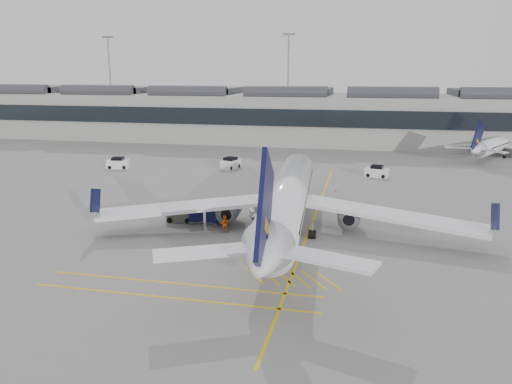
% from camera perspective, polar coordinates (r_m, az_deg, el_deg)
% --- Properties ---
extents(ground, '(220.00, 220.00, 0.00)m').
position_cam_1_polar(ground, '(49.11, -6.40, -5.55)').
color(ground, gray).
rests_on(ground, ground).
extents(terminal, '(200.00, 20.45, 12.40)m').
position_cam_1_polar(terminal, '(117.18, 5.01, 8.70)').
color(terminal, '#9E9E99').
rests_on(terminal, ground).
extents(light_masts, '(113.00, 0.60, 25.45)m').
position_cam_1_polar(light_masts, '(130.94, 5.19, 12.87)').
color(light_masts, slate).
rests_on(light_masts, ground).
extents(apron_markings, '(0.25, 60.00, 0.01)m').
position_cam_1_polar(apron_markings, '(56.41, 6.60, -3.01)').
color(apron_markings, gold).
rests_on(apron_markings, ground).
extents(airliner_main, '(38.91, 42.62, 11.33)m').
position_cam_1_polar(airliner_main, '(50.84, 3.58, -0.91)').
color(airliner_main, white).
rests_on(airliner_main, ground).
extents(airliner_far, '(24.50, 27.03, 7.95)m').
position_cam_1_polar(airliner_far, '(107.59, 25.86, 4.93)').
color(airliner_far, white).
rests_on(airliner_far, ground).
extents(belt_loader, '(5.35, 3.47, 2.14)m').
position_cam_1_polar(belt_loader, '(56.88, 1.33, -2.13)').
color(belt_loader, beige).
rests_on(belt_loader, ground).
extents(baggage_cart_a, '(2.05, 1.75, 1.99)m').
position_cam_1_polar(baggage_cart_a, '(50.75, 0.68, -3.56)').
color(baggage_cart_a, gray).
rests_on(baggage_cart_a, ground).
extents(baggage_cart_b, '(1.93, 1.68, 1.81)m').
position_cam_1_polar(baggage_cart_b, '(55.92, -7.90, -2.17)').
color(baggage_cart_b, gray).
rests_on(baggage_cart_b, ground).
extents(baggage_cart_c, '(1.98, 1.82, 1.69)m').
position_cam_1_polar(baggage_cart_c, '(54.11, -4.74, -2.69)').
color(baggage_cart_c, gray).
rests_on(baggage_cart_c, ground).
extents(baggage_cart_d, '(2.14, 2.01, 1.79)m').
position_cam_1_polar(baggage_cart_d, '(54.68, -6.94, -2.52)').
color(baggage_cart_d, gray).
rests_on(baggage_cart_d, ground).
extents(ramp_agent_a, '(0.82, 0.75, 1.89)m').
position_cam_1_polar(ramp_agent_a, '(52.02, 1.10, -3.27)').
color(ramp_agent_a, '#F75A0D').
rests_on(ramp_agent_a, ground).
extents(ramp_agent_b, '(1.02, 0.87, 1.81)m').
position_cam_1_polar(ramp_agent_b, '(51.12, -3.63, -3.65)').
color(ramp_agent_b, '#ED550C').
rests_on(ramp_agent_b, ground).
extents(pushback_tug, '(2.87, 1.90, 1.54)m').
position_cam_1_polar(pushback_tug, '(55.41, -8.62, -2.65)').
color(pushback_tug, '#56574A').
rests_on(pushback_tug, ground).
extents(safety_cone_nose, '(0.33, 0.33, 0.46)m').
position_cam_1_polar(safety_cone_nose, '(69.12, 9.13, 0.20)').
color(safety_cone_nose, '#F24C0A').
rests_on(safety_cone_nose, ground).
extents(safety_cone_engine, '(0.41, 0.41, 0.57)m').
position_cam_1_polar(safety_cone_engine, '(55.45, 10.90, -3.16)').
color(safety_cone_engine, '#F24C0A').
rests_on(safety_cone_engine, ground).
extents(service_van_left, '(3.98, 2.53, 1.90)m').
position_cam_1_polar(service_van_left, '(88.09, -15.48, 3.17)').
color(service_van_left, white).
rests_on(service_van_left, ground).
extents(service_van_mid, '(2.92, 4.14, 1.93)m').
position_cam_1_polar(service_van_mid, '(84.80, -2.93, 3.27)').
color(service_van_mid, white).
rests_on(service_van_mid, ground).
extents(service_van_right, '(3.81, 2.47, 1.81)m').
position_cam_1_polar(service_van_right, '(80.24, 13.64, 2.27)').
color(service_van_right, white).
rests_on(service_van_right, ground).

